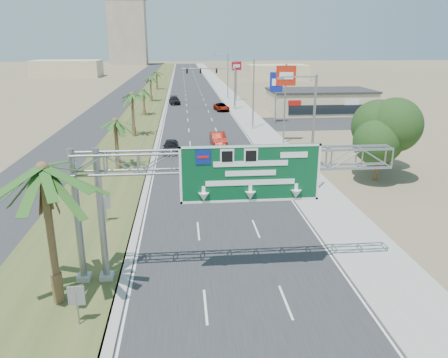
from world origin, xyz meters
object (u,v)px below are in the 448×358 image
object	(u,v)px
sign_gantry	(219,171)
pole_sign_blue	(276,84)
car_mid_lane	(218,139)
pole_sign_red_near	(286,81)
car_left_lane	(171,146)
pole_sign_red_far	(236,69)
car_right_lane	(221,107)
palm_near	(42,169)
store_building	(320,102)
car_far	(174,100)
signal_mast	(224,84)

from	to	relation	value
sign_gantry	pole_sign_blue	xyz separation A→B (m)	(12.86, 46.59, 0.04)
pole_sign_blue	car_mid_lane	bearing A→B (deg)	-124.90
pole_sign_red_near	car_mid_lane	bearing A→B (deg)	-177.57
pole_sign_blue	pole_sign_red_near	bearing A→B (deg)	-97.60
car_left_lane	pole_sign_red_far	world-z (taller)	pole_sign_red_far
sign_gantry	pole_sign_red_far	bearing A→B (deg)	82.31
pole_sign_red_near	pole_sign_red_far	size ratio (longest dim) A/B	1.15
car_mid_lane	car_right_lane	distance (m)	29.02
palm_near	car_right_lane	distance (m)	64.41
palm_near	store_building	distance (m)	66.04
car_left_lane	pole_sign_red_far	size ratio (longest dim) A/B	0.51
pole_sign_blue	palm_near	bearing A→B (deg)	-113.40
sign_gantry	pole_sign_blue	world-z (taller)	pole_sign_blue
sign_gantry	car_mid_lane	distance (m)	32.36
pole_sign_red_far	car_far	bearing A→B (deg)	-164.77
palm_near	pole_sign_red_near	xyz separation A→B (m)	(19.08, 34.12, 0.91)
store_building	car_right_lane	distance (m)	18.15
palm_near	car_left_lane	xyz separation A→B (m)	(4.85, 30.67, -6.19)
car_mid_lane	pole_sign_red_far	size ratio (longest dim) A/B	0.57
palm_near	signal_mast	size ratio (longest dim) A/B	0.81
sign_gantry	car_far	xyz separation A→B (m)	(-3.39, 70.89, -5.30)
car_far	pole_sign_red_far	world-z (taller)	pole_sign_red_far
pole_sign_red_near	car_left_lane	bearing A→B (deg)	-166.41
sign_gantry	palm_near	xyz separation A→B (m)	(-8.14, -1.93, 0.87)
palm_near	sign_gantry	bearing A→B (deg)	13.32
signal_mast	pole_sign_blue	world-z (taller)	pole_sign_blue
sign_gantry	car_right_lane	distance (m)	61.19
palm_near	pole_sign_red_far	bearing A→B (deg)	76.61
car_right_lane	pole_sign_red_far	size ratio (longest dim) A/B	0.58
car_mid_lane	pole_sign_red_far	xyz separation A→B (m)	(7.50, 42.72, 5.99)
store_building	pole_sign_blue	distance (m)	14.52
signal_mast	pole_sign_red_far	size ratio (longest dim) A/B	1.19
car_far	pole_sign_red_near	distance (m)	41.87
pole_sign_red_near	car_far	bearing A→B (deg)	110.32
signal_mast	car_far	size ratio (longest dim) A/B	1.97
palm_near	car_mid_lane	distance (m)	35.94
car_left_lane	pole_sign_red_far	xyz separation A→B (m)	(13.35, 45.81, 6.07)
palm_near	car_far	distance (m)	73.24
car_left_lane	car_mid_lane	xyz separation A→B (m)	(5.85, 3.09, 0.07)
car_mid_lane	car_far	size ratio (longest dim) A/B	0.95
car_far	pole_sign_blue	distance (m)	29.72
car_mid_lane	pole_sign_blue	xyz separation A→B (m)	(10.30, 14.76, 5.28)
car_far	pole_sign_red_near	bearing A→B (deg)	-76.56
car_mid_lane	pole_sign_blue	world-z (taller)	pole_sign_blue
car_mid_lane	pole_sign_blue	size ratio (longest dim) A/B	0.61
pole_sign_red_near	pole_sign_blue	distance (m)	14.64
pole_sign_blue	car_far	bearing A→B (deg)	123.77
store_building	car_right_lane	xyz separation A→B (m)	(-17.50, 4.62, -1.31)
sign_gantry	car_left_lane	world-z (taller)	sign_gantry
car_left_lane	car_far	xyz separation A→B (m)	(-0.10, 42.15, 0.01)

